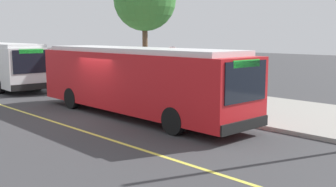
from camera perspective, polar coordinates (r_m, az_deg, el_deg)
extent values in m
plane|color=#38383A|center=(18.00, -9.37, -3.02)|extent=(120.00, 120.00, 0.00)
cube|color=gray|center=(21.86, 3.75, -0.75)|extent=(44.00, 6.40, 0.15)
cube|color=#E0D64C|center=(16.90, -15.57, -3.93)|extent=(36.00, 0.14, 0.01)
cube|color=red|center=(17.42, -4.59, 1.85)|extent=(11.55, 2.66, 2.40)
cube|color=silver|center=(17.32, -4.64, 6.13)|extent=(10.62, 2.39, 0.20)
cube|color=black|center=(13.35, 10.97, 1.66)|extent=(0.06, 2.17, 1.34)
cube|color=black|center=(18.21, -1.41, 3.06)|extent=(10.14, 0.13, 1.06)
cube|color=white|center=(18.37, -1.39, -0.88)|extent=(10.95, 0.13, 0.28)
cube|color=#26D83F|center=(13.30, 11.05, 4.18)|extent=(0.04, 1.40, 0.24)
cube|color=black|center=(13.58, 10.85, -4.44)|extent=(0.10, 2.50, 0.36)
cylinder|color=black|center=(15.82, 6.85, -2.67)|extent=(1.00, 0.29, 1.00)
cylinder|color=black|center=(14.17, 0.78, -3.89)|extent=(1.00, 0.29, 1.00)
cylinder|color=black|center=(20.99, -7.95, -0.01)|extent=(1.00, 0.29, 1.00)
cylinder|color=black|center=(19.77, -13.43, -0.66)|extent=(1.00, 0.29, 1.00)
cube|color=white|center=(29.77, -22.60, 3.88)|extent=(11.31, 3.22, 2.40)
cube|color=black|center=(24.47, -18.69, 4.29)|extent=(0.17, 2.17, 1.34)
cube|color=black|center=(30.17, -20.29, 4.60)|extent=(9.82, 0.63, 1.06)
cube|color=#197259|center=(30.26, -20.17, 2.21)|extent=(10.60, 0.67, 0.28)
cube|color=#26D83F|center=(24.44, -18.75, 5.67)|extent=(0.11, 1.40, 0.24)
cube|color=black|center=(24.59, -18.52, 0.91)|extent=(0.23, 2.50, 0.36)
cylinder|color=black|center=(27.00, -17.92, 1.49)|extent=(1.02, 0.34, 1.00)
cylinder|color=black|center=(26.23, -22.60, 1.07)|extent=(1.02, 0.34, 1.00)
cylinder|color=black|center=(33.39, -22.35, 2.49)|extent=(1.02, 0.34, 1.00)
cylinder|color=#333338|center=(22.36, 4.79, 2.74)|extent=(0.10, 0.10, 2.40)
cylinder|color=#333338|center=(21.41, 2.47, 2.52)|extent=(0.10, 0.10, 2.40)
cylinder|color=#333338|center=(24.16, 0.18, 3.17)|extent=(0.10, 0.10, 2.40)
cylinder|color=#333338|center=(23.29, -2.13, 2.98)|extent=(0.10, 0.10, 2.40)
cube|color=#333338|center=(22.70, 1.27, 5.98)|extent=(2.90, 1.60, 0.08)
cube|color=#4C606B|center=(23.24, 2.40, 2.97)|extent=(2.47, 0.04, 2.16)
cube|color=navy|center=(23.73, -0.95, 2.96)|extent=(0.06, 1.11, 1.82)
cube|color=brown|center=(23.00, 1.58, 1.04)|extent=(1.60, 0.44, 0.06)
cube|color=brown|center=(23.13, 2.00, 1.77)|extent=(1.60, 0.05, 0.44)
cube|color=#333338|center=(23.54, 0.34, 0.65)|extent=(0.08, 0.40, 0.45)
cube|color=#333338|center=(22.53, 2.87, 0.30)|extent=(0.08, 0.40, 0.45)
cylinder|color=#333338|center=(19.02, 0.67, 2.41)|extent=(0.07, 0.07, 2.80)
cube|color=white|center=(18.93, 0.64, 5.72)|extent=(0.44, 0.03, 0.56)
cube|color=red|center=(18.91, 0.60, 5.72)|extent=(0.40, 0.01, 0.16)
cylinder|color=#282D47|center=(23.04, -6.16, 0.94)|extent=(0.14, 0.14, 0.85)
cylinder|color=#282D47|center=(22.94, -6.52, 0.90)|extent=(0.14, 0.14, 0.85)
cube|color=#338C4C|center=(22.91, -6.37, 2.75)|extent=(0.24, 0.40, 0.62)
sphere|color=tan|center=(22.87, -6.38, 3.79)|extent=(0.22, 0.22, 0.22)
cylinder|color=brown|center=(27.73, -3.25, 5.60)|extent=(0.36, 0.36, 4.13)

